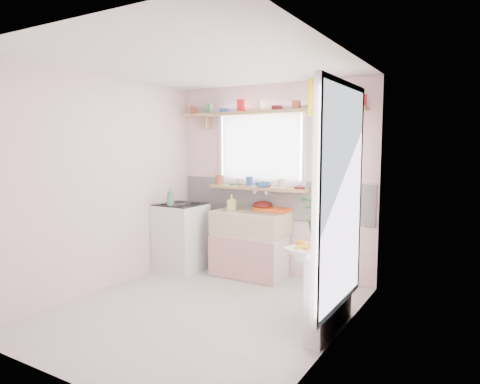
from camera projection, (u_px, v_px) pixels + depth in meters
The scene contains 19 objects.
room at pixel (296, 176), 4.68m from camera, with size 3.20×3.20×3.20m.
sink_unit at pixel (250, 243), 5.57m from camera, with size 0.95×0.65×1.11m.
cooker at pixel (181, 237), 5.84m from camera, with size 0.58×0.58×0.93m.
radiator_ledge at pixel (330, 289), 3.90m from camera, with size 0.22×0.95×0.78m.
windowsill at pixel (257, 188), 5.65m from camera, with size 1.40×0.22×0.04m, color tan.
pine_shelf at pixel (268, 112), 5.46m from camera, with size 2.52×0.24×0.04m, color tan.
shelf_crockery at pixel (266, 107), 5.46m from camera, with size 2.47×0.11×0.12m.
sill_crockery at pixel (254, 182), 5.67m from camera, with size 1.35×0.11×0.12m.
dish_tray at pixel (274, 209), 5.57m from camera, with size 0.45×0.34×0.04m, color #F65015.
colander at pixel (263, 205), 5.66m from camera, with size 0.27×0.27×0.12m, color #510F0E.
jade_plant at pixel (327, 215), 4.00m from camera, with size 0.50×0.43×0.55m, color #255D25.
fruit_bowl at pixel (305, 252), 3.56m from camera, with size 0.30×0.30×0.07m, color silver.
herb_pot at pixel (316, 238), 3.77m from camera, with size 0.11×0.08×0.22m, color #245A24.
soap_bottle_sink at pixel (232, 203), 5.62m from camera, with size 0.09×0.09×0.21m, color #D9D860.
sill_cup at pixel (241, 182), 5.84m from camera, with size 0.12×0.12×0.09m, color silver.
sill_bowl at pixel (263, 185), 5.54m from camera, with size 0.21×0.21×0.07m, color #3266A3.
shelf_vase at pixel (355, 101), 4.94m from camera, with size 0.14×0.14×0.14m, color #B45237.
cooker_bottle at pixel (170, 197), 5.59m from camera, with size 0.09×0.09×0.24m, color #458B5B.
fruit at pixel (306, 245), 3.55m from camera, with size 0.20×0.14×0.10m.
Camera 1 is at (2.53, -3.47, 1.69)m, focal length 32.00 mm.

